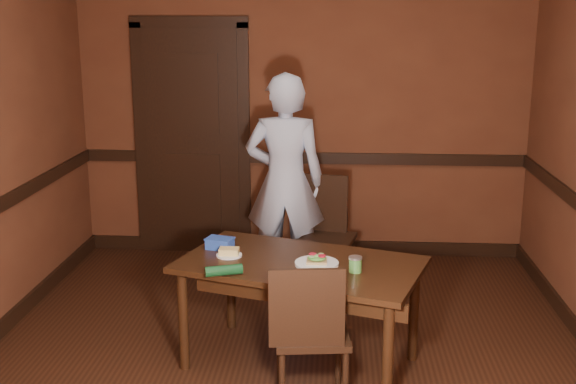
# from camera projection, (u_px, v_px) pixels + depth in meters

# --- Properties ---
(floor) EXTENTS (4.00, 4.50, 0.01)m
(floor) POSITION_uv_depth(u_px,v_px,m) (284.00, 365.00, 4.59)
(floor) COLOR black
(floor) RESTS_ON ground
(wall_back) EXTENTS (4.00, 0.02, 2.70)m
(wall_back) POSITION_uv_depth(u_px,v_px,m) (302.00, 108.00, 6.44)
(wall_back) COLOR #5D2F1C
(wall_back) RESTS_ON ground
(wall_front) EXTENTS (4.00, 0.02, 2.70)m
(wall_front) POSITION_uv_depth(u_px,v_px,m) (227.00, 308.00, 2.09)
(wall_front) COLOR #5D2F1C
(wall_front) RESTS_ON ground
(dado_back) EXTENTS (4.00, 0.03, 0.10)m
(dado_back) POSITION_uv_depth(u_px,v_px,m) (302.00, 158.00, 6.54)
(dado_back) COLOR black
(dado_back) RESTS_ON ground
(baseboard_back) EXTENTS (4.00, 0.03, 0.12)m
(baseboard_back) POSITION_uv_depth(u_px,v_px,m) (302.00, 246.00, 6.74)
(baseboard_back) COLOR black
(baseboard_back) RESTS_ON ground
(door) EXTENTS (1.05, 0.07, 2.20)m
(door) POSITION_uv_depth(u_px,v_px,m) (192.00, 136.00, 6.54)
(door) COLOR black
(door) RESTS_ON ground
(dining_table) EXTENTS (1.65, 1.24, 0.69)m
(dining_table) POSITION_uv_depth(u_px,v_px,m) (300.00, 313.00, 4.54)
(dining_table) COLOR black
(dining_table) RESTS_ON floor
(chair_far) EXTENTS (0.51, 0.51, 0.93)m
(chair_far) POSITION_uv_depth(u_px,v_px,m) (325.00, 237.00, 5.66)
(chair_far) COLOR black
(chair_far) RESTS_ON floor
(chair_near) EXTENTS (0.45, 0.45, 0.88)m
(chair_near) POSITION_uv_depth(u_px,v_px,m) (312.00, 331.00, 4.06)
(chair_near) COLOR black
(chair_near) RESTS_ON floor
(person) EXTENTS (0.64, 0.43, 1.74)m
(person) POSITION_uv_depth(u_px,v_px,m) (285.00, 182.00, 5.74)
(person) COLOR silver
(person) RESTS_ON floor
(sandwich_plate) EXTENTS (0.27, 0.27, 0.07)m
(sandwich_plate) POSITION_uv_depth(u_px,v_px,m) (317.00, 262.00, 4.39)
(sandwich_plate) COLOR white
(sandwich_plate) RESTS_ON dining_table
(sauce_jar) EXTENTS (0.08, 0.08, 0.09)m
(sauce_jar) POSITION_uv_depth(u_px,v_px,m) (355.00, 264.00, 4.27)
(sauce_jar) COLOR #468437
(sauce_jar) RESTS_ON dining_table
(cheese_saucer) EXTENTS (0.16, 0.16, 0.05)m
(cheese_saucer) POSITION_uv_depth(u_px,v_px,m) (229.00, 253.00, 4.56)
(cheese_saucer) COLOR white
(cheese_saucer) RESTS_ON dining_table
(food_tub) EXTENTS (0.20, 0.16, 0.07)m
(food_tub) POSITION_uv_depth(u_px,v_px,m) (220.00, 243.00, 4.69)
(food_tub) COLOR #2A4FB7
(food_tub) RESTS_ON dining_table
(wrapped_veg) EXTENTS (0.23, 0.13, 0.06)m
(wrapped_veg) POSITION_uv_depth(u_px,v_px,m) (224.00, 270.00, 4.22)
(wrapped_veg) COLOR #10381A
(wrapped_veg) RESTS_ON dining_table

